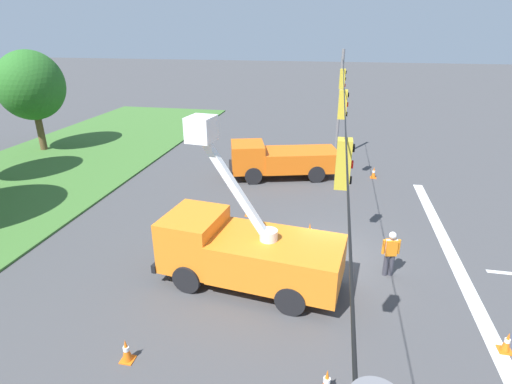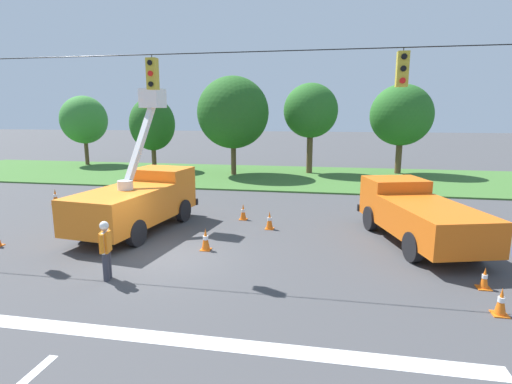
% 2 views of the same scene
% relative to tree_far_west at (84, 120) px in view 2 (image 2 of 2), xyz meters
% --- Properties ---
extents(ground_plane, '(200.00, 200.00, 0.00)m').
position_rel_tree_far_west_xyz_m(ground_plane, '(17.12, -21.82, -4.25)').
color(ground_plane, '#424244').
extents(grass_verge, '(56.00, 12.00, 0.10)m').
position_rel_tree_far_west_xyz_m(grass_verge, '(17.12, -3.82, -4.20)').
color(grass_verge, '#3D6B2D').
rests_on(grass_verge, ground).
extents(lane_markings, '(17.60, 15.25, 0.01)m').
position_rel_tree_far_west_xyz_m(lane_markings, '(17.12, -28.07, -4.24)').
color(lane_markings, silver).
rests_on(lane_markings, ground).
extents(signal_gantry, '(26.20, 0.33, 7.20)m').
position_rel_tree_far_west_xyz_m(signal_gantry, '(17.16, -21.82, 0.18)').
color(signal_gantry, slate).
rests_on(signal_gantry, ground).
extents(tree_far_west, '(4.09, 4.46, 6.44)m').
position_rel_tree_far_west_xyz_m(tree_far_west, '(0.00, 0.00, 0.00)').
color(tree_far_west, brown).
rests_on(tree_far_west, ground).
extents(tree_west, '(3.72, 3.98, 6.18)m').
position_rel_tree_far_west_xyz_m(tree_west, '(7.73, -2.14, -0.30)').
color(tree_west, brown).
rests_on(tree_west, ground).
extents(tree_centre, '(5.48, 5.60, 7.63)m').
position_rel_tree_far_west_xyz_m(tree_centre, '(15.07, -3.62, 0.64)').
color(tree_centre, brown).
rests_on(tree_centre, ground).
extents(tree_east, '(4.26, 3.90, 7.18)m').
position_rel_tree_far_west_xyz_m(tree_east, '(20.89, -1.66, 0.77)').
color(tree_east, brown).
rests_on(tree_east, ground).
extents(tree_far_east, '(4.84, 4.28, 7.08)m').
position_rel_tree_far_west_xyz_m(tree_far_east, '(27.90, -0.67, 0.44)').
color(tree_far_east, brown).
rests_on(tree_far_east, ground).
extents(utility_truck_bucket_lift, '(3.27, 6.62, 5.85)m').
position_rel_tree_far_west_xyz_m(utility_truck_bucket_lift, '(14.70, -18.87, -2.89)').
color(utility_truck_bucket_lift, orange).
rests_on(utility_truck_bucket_lift, ground).
extents(utility_truck_support_near, '(4.07, 6.88, 2.13)m').
position_rel_tree_far_west_xyz_m(utility_truck_support_near, '(25.75, -18.57, -3.12)').
color(utility_truck_support_near, orange).
rests_on(utility_truck_support_near, ground).
extents(road_worker, '(0.32, 0.64, 1.77)m').
position_rel_tree_far_west_xyz_m(road_worker, '(16.15, -23.92, -3.25)').
color(road_worker, '#383842').
rests_on(road_worker, ground).
extents(traffic_cone_foreground_left, '(0.36, 0.36, 0.70)m').
position_rel_tree_far_west_xyz_m(traffic_cone_foreground_left, '(26.64, -24.14, -3.91)').
color(traffic_cone_foreground_left, orange).
rests_on(traffic_cone_foreground_left, ground).
extents(traffic_cone_foreground_right, '(0.36, 0.36, 0.82)m').
position_rel_tree_far_west_xyz_m(traffic_cone_foreground_right, '(7.96, -15.21, -3.84)').
color(traffic_cone_foreground_right, orange).
rests_on(traffic_cone_foreground_right, ground).
extents(traffic_cone_mid_left, '(0.36, 0.36, 0.80)m').
position_rel_tree_far_west_xyz_m(traffic_cone_mid_left, '(18.21, -20.91, -3.85)').
color(traffic_cone_mid_left, orange).
rests_on(traffic_cone_mid_left, ground).
extents(traffic_cone_mid_right, '(0.36, 0.36, 0.71)m').
position_rel_tree_far_west_xyz_m(traffic_cone_mid_right, '(10.52, -16.54, -3.90)').
color(traffic_cone_mid_right, orange).
rests_on(traffic_cone_mid_right, ground).
extents(traffic_cone_near_bucket, '(0.36, 0.36, 0.62)m').
position_rel_tree_far_west_xyz_m(traffic_cone_near_bucket, '(26.81, -22.59, -3.95)').
color(traffic_cone_near_bucket, orange).
rests_on(traffic_cone_near_bucket, ground).
extents(traffic_cone_far_left, '(0.36, 0.36, 0.75)m').
position_rel_tree_far_west_xyz_m(traffic_cone_far_left, '(18.64, -16.57, -3.88)').
color(traffic_cone_far_left, orange).
rests_on(traffic_cone_far_left, ground).
extents(traffic_cone_centre_line, '(0.36, 0.36, 0.77)m').
position_rel_tree_far_west_xyz_m(traffic_cone_centre_line, '(20.06, -17.87, -3.86)').
color(traffic_cone_centre_line, orange).
rests_on(traffic_cone_centre_line, ground).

